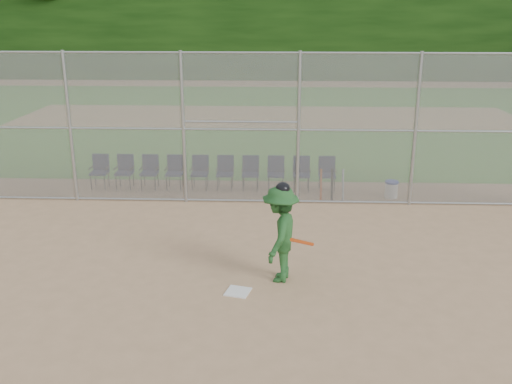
{
  "coord_description": "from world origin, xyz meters",
  "views": [
    {
      "loc": [
        0.49,
        -9.57,
        4.98
      ],
      "look_at": [
        0.0,
        2.5,
        1.1
      ],
      "focal_mm": 40.0,
      "sensor_mm": 36.0,
      "label": 1
    }
  ],
  "objects_px": {
    "batter_at_plate": "(280,233)",
    "chair_0": "(99,172)",
    "water_cooler": "(391,189)",
    "home_plate": "(238,292)"
  },
  "relations": [
    {
      "from": "batter_at_plate",
      "to": "chair_0",
      "type": "bearing_deg",
      "value": 132.5
    },
    {
      "from": "water_cooler",
      "to": "chair_0",
      "type": "height_order",
      "value": "chair_0"
    },
    {
      "from": "water_cooler",
      "to": "chair_0",
      "type": "distance_m",
      "value": 8.36
    },
    {
      "from": "home_plate",
      "to": "chair_0",
      "type": "bearing_deg",
      "value": 125.41
    },
    {
      "from": "home_plate",
      "to": "chair_0",
      "type": "relative_size",
      "value": 0.44
    },
    {
      "from": "home_plate",
      "to": "chair_0",
      "type": "height_order",
      "value": "chair_0"
    },
    {
      "from": "home_plate",
      "to": "water_cooler",
      "type": "bearing_deg",
      "value": 56.05
    },
    {
      "from": "batter_at_plate",
      "to": "water_cooler",
      "type": "distance_m",
      "value": 6.05
    },
    {
      "from": "batter_at_plate",
      "to": "home_plate",
      "type": "bearing_deg",
      "value": -143.59
    },
    {
      "from": "batter_at_plate",
      "to": "chair_0",
      "type": "relative_size",
      "value": 2.05
    }
  ]
}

